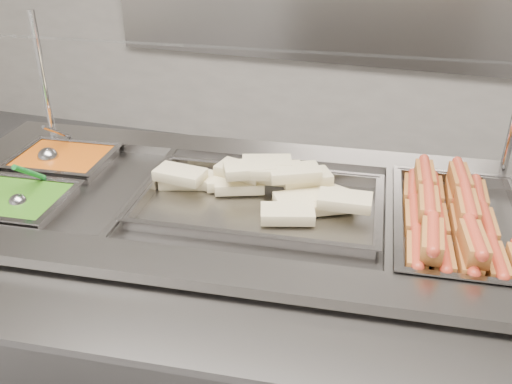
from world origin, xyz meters
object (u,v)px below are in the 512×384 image
(sneeze_guard, at_px, (255,54))
(pan_hotdogs, at_px, (459,233))
(pan_wraps, at_px, (259,207))
(steam_counter, at_px, (241,316))
(serving_spoon, at_px, (20,197))
(ladle, at_px, (49,156))

(sneeze_guard, xyz_separation_m, pan_hotdogs, (0.58, -0.14, -0.37))
(pan_hotdogs, height_order, pan_wraps, same)
(sneeze_guard, relative_size, pan_hotdogs, 2.88)
(steam_counter, bearing_deg, serving_spoon, -160.87)
(pan_hotdogs, bearing_deg, pan_wraps, -174.56)
(steam_counter, bearing_deg, pan_hotdogs, 5.44)
(pan_wraps, bearing_deg, pan_hotdogs, 5.44)
(pan_wraps, distance_m, serving_spoon, 0.62)
(steam_counter, xyz_separation_m, pan_wraps, (0.05, 0.01, 0.38))
(pan_wraps, bearing_deg, steam_counter, -174.56)
(pan_wraps, bearing_deg, sneeze_guard, 110.78)
(steam_counter, height_order, pan_hotdogs, pan_hotdogs)
(pan_hotdogs, height_order, serving_spoon, serving_spoon)
(steam_counter, relative_size, sneeze_guard, 1.17)
(serving_spoon, bearing_deg, sneeze_guard, 36.37)
(pan_wraps, relative_size, ladle, 3.69)
(sneeze_guard, distance_m, serving_spoon, 0.72)
(steam_counter, relative_size, pan_wraps, 2.73)
(sneeze_guard, bearing_deg, ladle, -167.24)
(ladle, bearing_deg, serving_spoon, -70.55)
(sneeze_guard, relative_size, serving_spoon, 9.46)
(pan_hotdogs, height_order, ladle, ladle)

